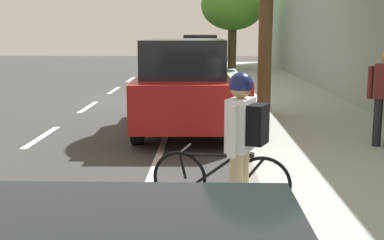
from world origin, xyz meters
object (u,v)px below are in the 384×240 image
Objects in this scene: bicycle_at_curb at (221,179)px; cyclist_with_backpack at (243,132)px; parked_suv_red_second at (184,84)px; parked_sedan_silver_mid at (196,68)px; street_tree_mid_block at (233,6)px; parked_suv_green_far at (199,53)px; fire_hydrant at (250,97)px.

bicycle_at_curb is 0.85m from cyclist_with_backpack.
parked_suv_red_second is 1.05× the size of parked_sedan_silver_mid.
parked_suv_red_second is at bearing -90.64° from parked_sedan_silver_mid.
cyclist_with_backpack is at bearing -92.70° from street_tree_mid_block.
parked_suv_red_second is at bearing 97.40° from bicycle_at_curb.
parked_sedan_silver_mid is 7.24m from parked_suv_green_far.
parked_suv_green_far is (0.06, 7.23, 0.27)m from parked_sedan_silver_mid.
fire_hydrant is at bearing -91.42° from street_tree_mid_block.
parked_suv_green_far is 2.81× the size of bicycle_at_curb.
parked_sedan_silver_mid is 5.36× the size of fire_hydrant.
cyclist_with_backpack is (0.88, -5.50, 0.02)m from parked_suv_red_second.
cyclist_with_backpack is at bearing -64.29° from bicycle_at_curb.
cyclist_with_backpack is 6.79m from fire_hydrant.
street_tree_mid_block is 5.65× the size of fire_hydrant.
cyclist_with_backpack reaches higher than fire_hydrant.
parked_suv_red_second is 2.79× the size of bicycle_at_curb.
street_tree_mid_block reaches higher than parked_suv_red_second.
street_tree_mid_block is (1.06, 22.54, 2.47)m from cyclist_with_backpack.
parked_sedan_silver_mid is 14.09m from cyclist_with_backpack.
bicycle_at_curb is 22.34m from street_tree_mid_block.
parked_suv_red_second is 2.03m from fire_hydrant.
parked_suv_green_far is 14.64m from fire_hydrant.
fire_hydrant is (1.39, -14.56, -0.45)m from parked_suv_green_far.
cyclist_with_backpack is at bearing -88.06° from parked_suv_green_far.
parked_sedan_silver_mid is at bearing 93.18° from cyclist_with_backpack.
parked_suv_red_second is 2.76× the size of cyclist_with_backpack.
bicycle_at_curb is at bearing -98.11° from fire_hydrant.
parked_suv_red_second is 0.99× the size of parked_suv_green_far.
parked_suv_green_far is 20.85m from bicycle_at_curb.
parked_sedan_silver_mid is 7.47m from fire_hydrant.
parked_suv_green_far reaches higher than bicycle_at_curb.
cyclist_with_backpack reaches higher than bicycle_at_curb.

